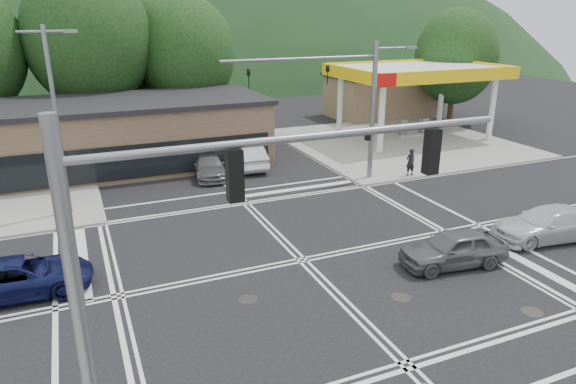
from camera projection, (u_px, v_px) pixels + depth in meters
name	position (u px, v px, depth m)	size (l,w,h in m)	color
ground	(302.00, 260.00, 20.78)	(120.00, 120.00, 0.00)	black
sidewalk_ne	(398.00, 142.00, 39.33)	(16.00, 16.00, 0.15)	gray
gas_station_canopy	(417.00, 74.00, 39.29)	(12.32, 8.34, 5.75)	silver
convenience_store	(383.00, 96.00, 49.26)	(10.00, 6.00, 3.80)	#846B4F
commercial_row	(72.00, 140.00, 31.91)	(24.00, 8.00, 4.00)	brown
hill_north	(108.00, 65.00, 98.91)	(252.00, 126.00, 140.00)	#18361A
tree_n_b	(88.00, 38.00, 36.81)	(9.00, 9.00, 12.98)	#382619
tree_n_c	(186.00, 53.00, 39.84)	(7.60, 7.60, 10.87)	#382619
tree_n_e	(138.00, 43.00, 41.98)	(8.40, 8.40, 11.98)	#382619
tree_ne	(456.00, 57.00, 45.10)	(7.20, 7.20, 9.99)	#382619
streetlight_nw	(57.00, 114.00, 23.79)	(2.50, 0.25, 9.00)	slate
signal_mast_ne	(354.00, 96.00, 28.79)	(11.65, 0.30, 8.00)	slate
signal_mast_sw	(177.00, 259.00, 9.60)	(9.14, 0.28, 8.00)	slate
car_blue_west	(20.00, 277.00, 18.07)	(2.24, 4.86, 1.35)	#0E123E
car_grey_center	(453.00, 248.00, 20.16)	(1.72, 4.28, 1.46)	#545658
car_silver_east	(548.00, 224.00, 22.49)	(2.01, 4.95, 1.44)	silver
car_queue_a	(247.00, 155.00, 33.09)	(1.65, 4.74, 1.56)	#B4B7BC
car_queue_b	(252.00, 143.00, 36.16)	(1.88, 4.68, 1.59)	beige
car_northbound	(208.00, 166.00, 31.30)	(1.84, 4.53, 1.31)	#5A5B5E
pedestrian	(410.00, 162.00, 30.90)	(0.60, 0.39, 1.65)	black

